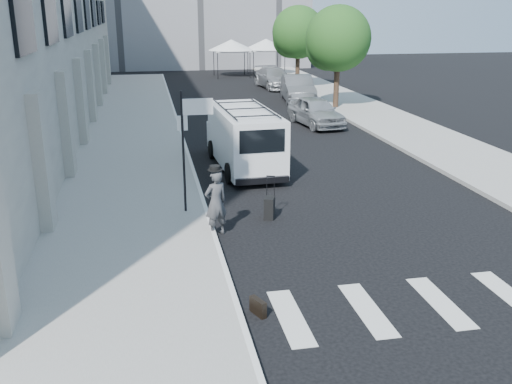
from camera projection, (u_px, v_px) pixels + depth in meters
name	position (u px, v px, depth m)	size (l,w,h in m)	color
ground	(300.00, 252.00, 14.23)	(120.00, 120.00, 0.00)	black
sidewalk_left	(134.00, 129.00, 28.39)	(4.50, 48.00, 0.15)	gray
sidewalk_right	(357.00, 107.00, 34.51)	(4.00, 56.00, 0.15)	gray
sign_pole	(191.00, 126.00, 15.98)	(1.03, 0.07, 3.50)	black
tree_near	(336.00, 41.00, 33.18)	(3.80, 3.83, 6.03)	black
tree_far	(296.00, 34.00, 41.59)	(3.80, 3.83, 6.03)	black
tent_left	(231.00, 45.00, 49.61)	(4.00, 4.00, 3.20)	black
tent_right	(266.00, 44.00, 50.66)	(4.00, 4.00, 3.20)	black
businessman	(216.00, 203.00, 15.07)	(0.66, 0.43, 1.80)	#404043
briefcase	(258.00, 307.00, 11.30)	(0.12, 0.44, 0.34)	black
suitcase	(269.00, 208.00, 16.44)	(0.41, 0.51, 1.23)	black
cargo_van	(244.00, 138.00, 21.47)	(2.32, 5.99, 2.23)	white
parked_car_a	(316.00, 111.00, 29.33)	(1.75, 4.35, 1.48)	#93979A
parked_car_b	(298.00, 89.00, 36.81)	(1.79, 5.13, 1.69)	#55585C
parked_car_c	(274.00, 78.00, 43.12)	(2.13, 5.24, 1.52)	gray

